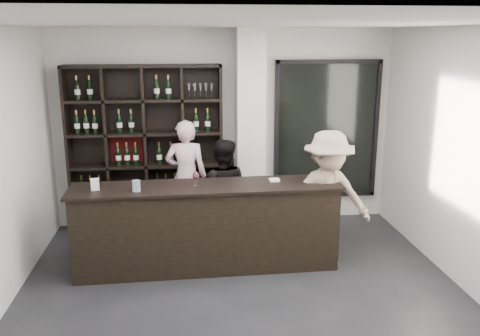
{
  "coord_description": "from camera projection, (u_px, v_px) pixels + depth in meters",
  "views": [
    {
      "loc": [
        -0.59,
        -4.7,
        2.79
      ],
      "look_at": [
        0.05,
        1.1,
        1.26
      ],
      "focal_mm": 38.0,
      "sensor_mm": 36.0,
      "label": 1
    }
  ],
  "objects": [
    {
      "name": "floor",
      "position": [
        247.0,
        312.0,
        5.29
      ],
      "size": [
        5.0,
        5.5,
        0.01
      ],
      "primitive_type": "cube",
      "color": "black",
      "rests_on": "ground"
    },
    {
      "name": "wine_shelf",
      "position": [
        146.0,
        149.0,
        7.33
      ],
      "size": [
        2.2,
        0.35,
        2.4
      ],
      "primitive_type": null,
      "color": "black",
      "rests_on": "floor"
    },
    {
      "name": "structural_column",
      "position": [
        250.0,
        131.0,
        7.33
      ],
      "size": [
        0.4,
        0.4,
        2.9
      ],
      "primitive_type": "cube",
      "color": "silver",
      "rests_on": "floor"
    },
    {
      "name": "glass_panel",
      "position": [
        327.0,
        130.0,
        7.68
      ],
      "size": [
        1.6,
        0.08,
        2.1
      ],
      "color": "black",
      "rests_on": "floor"
    },
    {
      "name": "tasting_counter",
      "position": [
        207.0,
        227.0,
        6.17
      ],
      "size": [
        3.23,
        0.67,
        1.06
      ],
      "rotation": [
        0.0,
        0.0,
        0.02
      ],
      "color": "black",
      "rests_on": "floor"
    },
    {
      "name": "taster_pink",
      "position": [
        186.0,
        176.0,
        7.32
      ],
      "size": [
        0.64,
        0.46,
        1.64
      ],
      "primitive_type": "imported",
      "rotation": [
        0.0,
        0.0,
        3.03
      ],
      "color": "#FFC2D5",
      "rests_on": "floor"
    },
    {
      "name": "taster_black",
      "position": [
        223.0,
        192.0,
        6.87
      ],
      "size": [
        0.82,
        0.7,
        1.47
      ],
      "primitive_type": "imported",
      "rotation": [
        0.0,
        0.0,
        2.92
      ],
      "color": "black",
      "rests_on": "floor"
    },
    {
      "name": "customer",
      "position": [
        327.0,
        199.0,
        6.2
      ],
      "size": [
        1.15,
        0.72,
        1.7
      ],
      "primitive_type": "imported",
      "rotation": [
        0.0,
        0.0,
        0.08
      ],
      "color": "gray",
      "rests_on": "floor"
    },
    {
      "name": "wine_glass",
      "position": [
        196.0,
        178.0,
        5.99
      ],
      "size": [
        0.09,
        0.09,
        0.2
      ],
      "primitive_type": null,
      "rotation": [
        0.0,
        0.0,
        -0.08
      ],
      "color": "white",
      "rests_on": "tasting_counter"
    },
    {
      "name": "spit_cup",
      "position": [
        136.0,
        186.0,
        5.8
      ],
      "size": [
        0.12,
        0.12,
        0.13
      ],
      "primitive_type": "cylinder",
      "rotation": [
        0.0,
        0.0,
        -0.42
      ],
      "color": "silver",
      "rests_on": "tasting_counter"
    },
    {
      "name": "napkin_stack",
      "position": [
        274.0,
        180.0,
        6.23
      ],
      "size": [
        0.12,
        0.12,
        0.02
      ],
      "primitive_type": "cube",
      "rotation": [
        0.0,
        0.0,
        0.0
      ],
      "color": "white",
      "rests_on": "tasting_counter"
    },
    {
      "name": "card_stand",
      "position": [
        95.0,
        184.0,
        5.83
      ],
      "size": [
        0.1,
        0.06,
        0.14
      ],
      "primitive_type": "cube",
      "rotation": [
        0.0,
        0.0,
        0.14
      ],
      "color": "white",
      "rests_on": "tasting_counter"
    }
  ]
}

